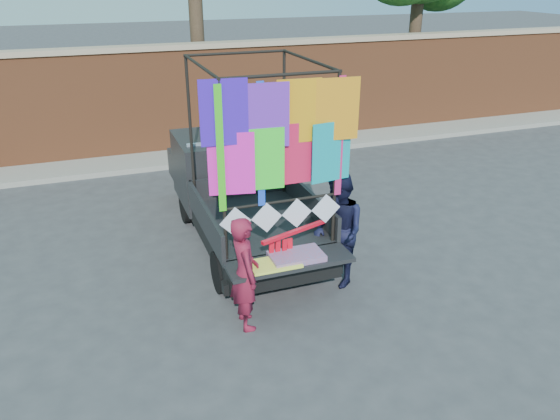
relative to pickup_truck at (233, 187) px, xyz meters
name	(u,v)px	position (x,y,z in m)	size (l,w,h in m)	color
ground	(262,294)	(-0.24, -2.24, -0.78)	(90.00, 90.00, 0.00)	#38383A
brick_wall	(170,99)	(-0.24, 4.76, 0.55)	(30.00, 0.45, 2.61)	brown
curb	(180,158)	(-0.24, 4.06, -0.72)	(30.00, 1.20, 0.12)	gray
pickup_truck	(233,187)	(0.00, 0.00, 0.00)	(1.96, 4.91, 3.09)	black
woman	(245,273)	(-0.64, -2.83, -0.03)	(0.55, 0.36, 1.51)	maroon
man	(338,230)	(0.90, -2.28, 0.06)	(0.81, 0.63, 1.67)	black
streamer_bundle	(287,248)	(0.01, -2.57, 0.08)	(1.02, 0.39, 0.72)	red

